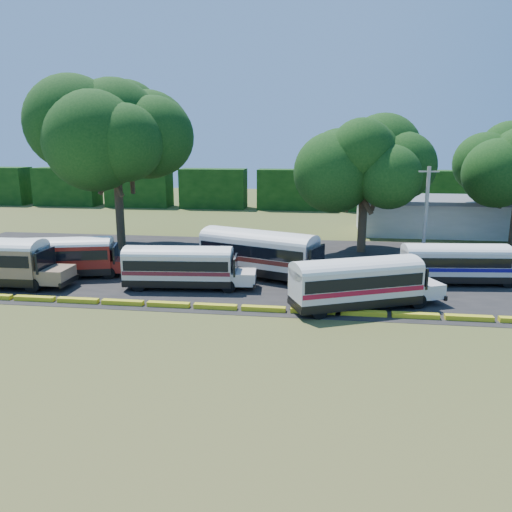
# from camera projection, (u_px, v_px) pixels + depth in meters

# --- Properties ---
(ground) EXTENTS (160.00, 160.00, 0.00)m
(ground) POSITION_uv_depth(u_px,v_px,m) (236.00, 315.00, 29.70)
(ground) COLOR #39511B
(ground) RESTS_ON ground
(asphalt_strip) EXTENTS (64.00, 24.00, 0.02)m
(asphalt_strip) POSITION_uv_depth(u_px,v_px,m) (273.00, 267.00, 41.15)
(asphalt_strip) COLOR black
(asphalt_strip) RESTS_ON ground
(curb) EXTENTS (53.70, 0.45, 0.30)m
(curb) POSITION_uv_depth(u_px,v_px,m) (239.00, 308.00, 30.63)
(curb) COLOR gold
(curb) RESTS_ON ground
(terminal_building) EXTENTS (19.00, 9.00, 4.00)m
(terminal_building) POSITION_uv_depth(u_px,v_px,m) (441.00, 215.00, 55.84)
(terminal_building) COLOR silver
(terminal_building) RESTS_ON ground
(treeline_backdrop) EXTENTS (130.00, 4.00, 6.00)m
(treeline_backdrop) POSITION_uv_depth(u_px,v_px,m) (291.00, 189.00, 75.37)
(treeline_backdrop) COLOR black
(treeline_backdrop) RESTS_ON ground
(bus_red) EXTENTS (9.68, 4.67, 3.09)m
(bus_red) POSITION_uv_depth(u_px,v_px,m) (63.00, 255.00, 37.60)
(bus_red) COLOR black
(bus_red) RESTS_ON ground
(bus_cream_west) EXTENTS (9.37, 3.06, 3.03)m
(bus_cream_west) POSITION_uv_depth(u_px,v_px,m) (182.00, 265.00, 34.82)
(bus_cream_west) COLOR black
(bus_cream_west) RESTS_ON ground
(bus_cream_east) EXTENTS (11.22, 6.52, 3.62)m
(bus_cream_east) POSITION_uv_depth(u_px,v_px,m) (261.00, 251.00, 37.57)
(bus_cream_east) COLOR black
(bus_cream_east) RESTS_ON ground
(bus_white_red) EXTENTS (9.92, 6.09, 3.21)m
(bus_white_red) POSITION_uv_depth(u_px,v_px,m) (359.00, 280.00, 30.50)
(bus_white_red) COLOR black
(bus_white_red) RESTS_ON ground
(bus_white_blue) EXTENTS (9.19, 3.13, 2.96)m
(bus_white_blue) POSITION_uv_depth(u_px,v_px,m) (458.00, 262.00, 35.89)
(bus_white_blue) COLOR black
(bus_white_blue) RESTS_ON ground
(tree_west) EXTENTS (11.33, 11.33, 15.76)m
(tree_west) POSITION_uv_depth(u_px,v_px,m) (114.00, 125.00, 45.44)
(tree_west) COLOR #38291C
(tree_west) RESTS_ON ground
(tree_center) EXTENTS (9.50, 9.50, 11.99)m
(tree_center) POSITION_uv_depth(u_px,v_px,m) (365.00, 160.00, 44.91)
(tree_center) COLOR #38291C
(tree_center) RESTS_ON ground
(utility_pole) EXTENTS (1.60, 0.30, 8.16)m
(utility_pole) POSITION_uv_depth(u_px,v_px,m) (426.00, 215.00, 40.84)
(utility_pole) COLOR gray
(utility_pole) RESTS_ON ground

